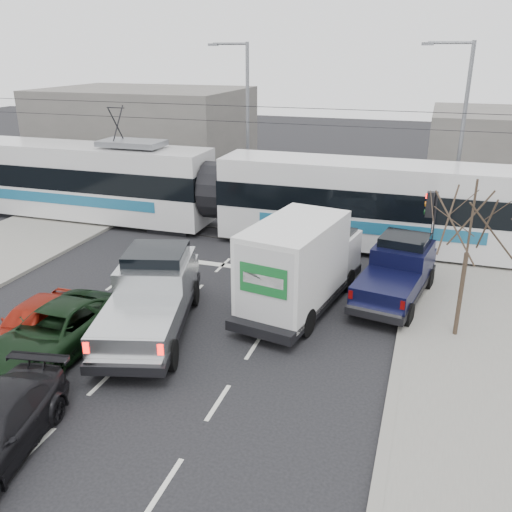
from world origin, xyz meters
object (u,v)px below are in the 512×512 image
(silver_pickup, at_px, (153,293))
(navy_pickup, at_px, (398,271))
(tram, at_px, (216,191))
(traffic_signal, at_px, (430,218))
(street_lamp_far, at_px, (245,115))
(red_car, at_px, (34,322))
(green_car, at_px, (56,330))
(bare_tree, at_px, (471,225))
(box_truck, at_px, (301,265))
(street_lamp_near, at_px, (459,128))

(silver_pickup, relative_size, navy_pickup, 1.27)
(tram, relative_size, navy_pickup, 5.24)
(traffic_signal, relative_size, street_lamp_far, 0.40)
(red_car, bearing_deg, tram, 83.97)
(traffic_signal, xyz_separation_m, silver_pickup, (-8.33, -6.27, -1.54))
(traffic_signal, xyz_separation_m, street_lamp_far, (-10.66, 9.50, 2.37))
(traffic_signal, distance_m, green_car, 13.62)
(bare_tree, xyz_separation_m, tram, (-11.25, 7.61, -1.69))
(box_truck, bearing_deg, tram, 140.71)
(box_truck, height_order, navy_pickup, box_truck)
(tram, bearing_deg, bare_tree, -34.23)
(street_lamp_near, bearing_deg, traffic_signal, -96.41)
(navy_pickup, xyz_separation_m, red_car, (-10.52, -6.74, -0.43))
(navy_pickup, height_order, green_car, navy_pickup)
(tram, relative_size, green_car, 5.84)
(green_car, bearing_deg, red_car, 166.04)
(street_lamp_near, distance_m, red_car, 20.50)
(street_lamp_near, height_order, tram, street_lamp_near)
(traffic_signal, xyz_separation_m, tram, (-10.13, 3.62, -0.64))
(bare_tree, distance_m, silver_pickup, 10.07)
(green_car, distance_m, red_car, 1.09)
(street_lamp_far, distance_m, silver_pickup, 16.42)
(bare_tree, height_order, navy_pickup, bare_tree)
(traffic_signal, relative_size, street_lamp_near, 0.40)
(street_lamp_far, height_order, green_car, street_lamp_far)
(street_lamp_near, relative_size, tram, 0.31)
(street_lamp_far, distance_m, green_car, 18.62)
(traffic_signal, distance_m, red_car, 14.28)
(bare_tree, bearing_deg, traffic_signal, 105.76)
(bare_tree, distance_m, red_car, 13.64)
(red_car, bearing_deg, box_truck, 33.80)
(traffic_signal, relative_size, navy_pickup, 0.65)
(silver_pickup, bearing_deg, navy_pickup, 16.91)
(tram, relative_size, red_car, 7.39)
(street_lamp_near, xyz_separation_m, red_car, (-12.28, -15.80, -4.44))
(box_truck, relative_size, red_car, 1.76)
(bare_tree, xyz_separation_m, street_lamp_near, (-0.29, 11.50, 1.32))
(street_lamp_near, height_order, green_car, street_lamp_near)
(navy_pickup, relative_size, red_car, 1.41)
(red_car, bearing_deg, bare_tree, 19.13)
(traffic_signal, xyz_separation_m, green_car, (-10.38, -8.58, -2.05))
(bare_tree, height_order, street_lamp_far, street_lamp_far)
(silver_pickup, distance_m, green_car, 3.13)
(navy_pickup, distance_m, green_car, 11.80)
(box_truck, xyz_separation_m, navy_pickup, (3.17, 1.87, -0.54))
(box_truck, distance_m, red_car, 8.87)
(traffic_signal, relative_size, silver_pickup, 0.51)
(street_lamp_near, height_order, red_car, street_lamp_near)
(box_truck, bearing_deg, green_car, -130.58)
(tram, xyz_separation_m, green_car, (-0.26, -12.20, -1.41))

